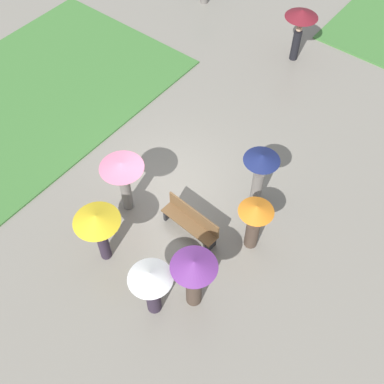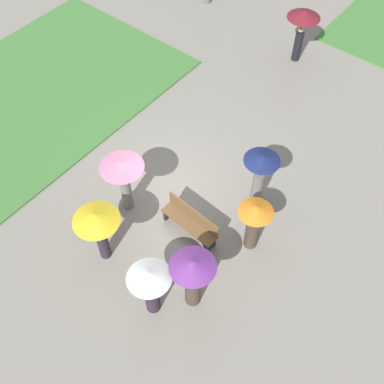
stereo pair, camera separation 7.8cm
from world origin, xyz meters
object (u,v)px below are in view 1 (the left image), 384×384
object	(u,v)px
park_bench	(191,221)
crowd_person_white	(151,284)
crowd_person_pink	(123,174)
crowd_person_purple	(194,274)
crowd_person_orange	(255,220)
crowd_person_yellow	(98,225)
lone_walker_far_path	(301,21)
crowd_person_navy	(260,169)

from	to	relation	value
park_bench	crowd_person_white	bearing A→B (deg)	-69.75
crowd_person_pink	crowd_person_purple	bearing A→B (deg)	7.36
crowd_person_orange	crowd_person_yellow	bearing A→B (deg)	-12.25
park_bench	crowd_person_pink	size ratio (longest dim) A/B	0.91
crowd_person_orange	lone_walker_far_path	world-z (taller)	lone_walker_far_path
crowd_person_pink	crowd_person_yellow	distance (m)	1.67
crowd_person_white	crowd_person_yellow	xyz separation A→B (m)	(-1.98, 0.32, 0.18)
crowd_person_purple	crowd_person_white	bearing A→B (deg)	77.05
park_bench	crowd_person_white	world-z (taller)	crowd_person_white
crowd_person_purple	crowd_person_yellow	bearing A→B (deg)	36.49
crowd_person_purple	park_bench	bearing A→B (deg)	-23.07
park_bench	crowd_person_orange	size ratio (longest dim) A/B	1.02
crowd_person_purple	crowd_person_pink	xyz separation A→B (m)	(-3.24, 1.10, 0.14)
crowd_person_pink	lone_walker_far_path	distance (m)	8.74
crowd_person_purple	crowd_person_orange	size ratio (longest dim) A/B	1.12
crowd_person_yellow	crowd_person_purple	bearing A→B (deg)	-18.69
crowd_person_pink	crowd_person_navy	world-z (taller)	crowd_person_navy
crowd_person_pink	crowd_person_navy	bearing A→B (deg)	68.05
lone_walker_far_path	crowd_person_white	bearing A→B (deg)	-30.17
crowd_person_navy	crowd_person_white	bearing A→B (deg)	60.57
park_bench	crowd_person_purple	size ratio (longest dim) A/B	0.90
park_bench	lone_walker_far_path	bearing A→B (deg)	105.50
crowd_person_white	crowd_person_orange	bearing A→B (deg)	103.41
crowd_person_purple	crowd_person_navy	size ratio (longest dim) A/B	1.00
crowd_person_white	crowd_person_yellow	bearing A→B (deg)	-160.19
crowd_person_purple	crowd_person_orange	distance (m)	2.26
park_bench	lone_walker_far_path	distance (m)	8.51
crowd_person_purple	crowd_person_white	xyz separation A→B (m)	(-0.64, -0.77, -0.04)
crowd_person_navy	crowd_person_yellow	size ratio (longest dim) A/B	1.04
crowd_person_white	crowd_person_pink	size ratio (longest dim) A/B	0.94
crowd_person_purple	crowd_person_navy	xyz separation A→B (m)	(-0.52, 3.55, 0.03)
crowd_person_purple	lone_walker_far_path	world-z (taller)	lone_walker_far_path
park_bench	crowd_person_orange	xyz separation A→B (m)	(1.52, 0.68, 0.68)
crowd_person_white	lone_walker_far_path	xyz separation A→B (m)	(-2.37, 10.60, 0.27)
crowd_person_yellow	crowd_person_white	bearing A→B (deg)	-37.57
park_bench	crowd_person_yellow	size ratio (longest dim) A/B	0.94
crowd_person_purple	lone_walker_far_path	size ratio (longest dim) A/B	0.98
crowd_person_orange	crowd_person_purple	bearing A→B (deg)	28.97
crowd_person_pink	crowd_person_yellow	bearing A→B (deg)	-41.98
crowd_person_orange	lone_walker_far_path	distance (m)	8.25
crowd_person_white	lone_walker_far_path	distance (m)	10.87
crowd_person_white	crowd_person_yellow	distance (m)	2.01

